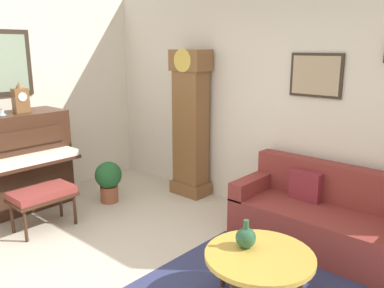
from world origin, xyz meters
TOP-DOWN VIEW (x-y plane):
  - ground_plane at (0.00, 0.00)m, footprint 6.40×6.00m
  - wall_back at (0.02, 2.40)m, footprint 5.30×0.13m
  - piano at (-2.23, 0.17)m, footprint 0.87×1.44m
  - piano_bench at (-1.43, 0.17)m, footprint 0.42×0.70m
  - grandfather_clock at (-0.94, 2.14)m, footprint 0.52×0.34m
  - couch at (1.16, 1.94)m, footprint 1.90×0.80m
  - coffee_table at (1.17, 0.64)m, footprint 0.88×0.88m
  - mantel_clock at (-2.23, 0.40)m, footprint 0.13×0.18m
  - teacup at (-2.19, 0.12)m, footprint 0.12×0.12m
  - green_jug at (1.02, 0.66)m, footprint 0.17×0.17m
  - potted_plant at (-1.55, 1.17)m, footprint 0.36×0.36m

SIDE VIEW (x-z plane):
  - ground_plane at x=0.00m, z-range -0.10..0.00m
  - couch at x=1.16m, z-range -0.11..0.73m
  - potted_plant at x=-1.55m, z-range 0.04..0.60m
  - piano_bench at x=-1.43m, z-range 0.17..0.65m
  - coffee_table at x=1.17m, z-range 0.19..0.64m
  - green_jug at x=1.02m, z-range 0.42..0.66m
  - piano at x=-2.23m, z-range 0.01..1.26m
  - grandfather_clock at x=-0.94m, z-range -0.05..1.98m
  - teacup at x=-2.19m, z-range 1.24..1.30m
  - wall_back at x=0.02m, z-range 0.00..2.80m
  - mantel_clock at x=-2.23m, z-range 1.23..1.61m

